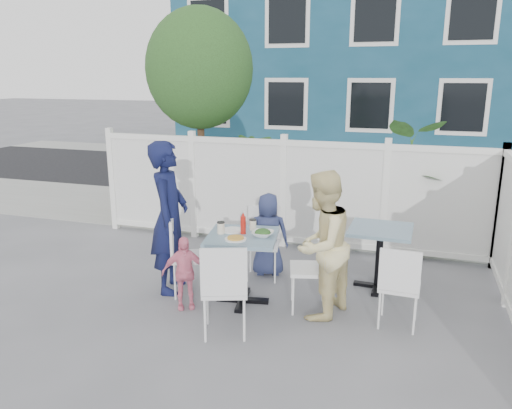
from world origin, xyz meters
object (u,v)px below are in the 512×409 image
(spare_table, at_px, (380,242))
(chair_back, at_px, (263,237))
(chair_left, at_px, (183,250))
(chair_right, at_px, (317,262))
(boy, at_px, (268,234))
(woman, at_px, (321,245))
(utility_cabinet, at_px, (177,176))
(man, at_px, (169,217))
(main_table, at_px, (242,250))
(chair_near, at_px, (224,284))
(toddler, at_px, (184,273))

(spare_table, bearing_deg, chair_back, -178.09)
(chair_left, bearing_deg, spare_table, 90.30)
(chair_left, distance_m, chair_right, 1.56)
(chair_right, relative_size, boy, 0.88)
(chair_back, xyz_separation_m, woman, (0.89, -0.86, 0.27))
(utility_cabinet, bearing_deg, man, -65.13)
(spare_table, relative_size, man, 0.42)
(utility_cabinet, xyz_separation_m, spare_table, (4.03, -2.73, -0.02))
(boy, bearing_deg, chair_right, 118.48)
(utility_cabinet, distance_m, woman, 5.04)
(main_table, xyz_separation_m, chair_back, (-0.01, 0.82, -0.10))
(chair_near, relative_size, boy, 0.90)
(utility_cabinet, relative_size, main_table, 1.38)
(chair_right, bearing_deg, main_table, 81.83)
(boy, xyz_separation_m, toddler, (-0.60, -1.21, -0.12))
(main_table, bearing_deg, chair_near, -83.22)
(chair_left, height_order, chair_right, chair_right)
(boy, bearing_deg, man, 23.26)
(utility_cabinet, height_order, woman, woman)
(main_table, height_order, boy, boy)
(chair_back, height_order, toddler, chair_back)
(man, distance_m, woman, 1.82)
(chair_right, xyz_separation_m, boy, (-0.78, 0.78, -0.01))
(chair_left, bearing_deg, chair_right, 71.82)
(woman, bearing_deg, main_table, -73.62)
(toddler, bearing_deg, chair_left, 87.52)
(utility_cabinet, height_order, chair_right, utility_cabinet)
(chair_near, relative_size, toddler, 1.17)
(main_table, xyz_separation_m, spare_table, (1.43, 0.86, -0.03))
(utility_cabinet, bearing_deg, chair_near, -59.01)
(toddler, bearing_deg, main_table, 1.16)
(main_table, relative_size, toddler, 1.06)
(woman, bearing_deg, chair_left, -72.99)
(chair_left, bearing_deg, boy, 117.03)
(main_table, xyz_separation_m, man, (-0.93, 0.08, 0.28))
(toddler, bearing_deg, boy, 34.48)
(chair_near, bearing_deg, spare_table, 31.74)
(chair_left, height_order, toddler, chair_left)
(toddler, bearing_deg, chair_right, -12.00)
(man, bearing_deg, chair_back, -64.50)
(man, bearing_deg, utility_cabinet, 12.16)
(chair_left, xyz_separation_m, chair_near, (0.83, -0.81, 0.02))
(spare_table, height_order, toddler, toddler)
(man, bearing_deg, chair_near, -143.72)
(spare_table, relative_size, chair_right, 0.80)
(spare_table, xyz_separation_m, toddler, (-1.99, -1.19, -0.18))
(utility_cabinet, bearing_deg, spare_table, -34.71)
(chair_right, distance_m, boy, 1.11)
(main_table, distance_m, chair_near, 0.80)
(chair_near, height_order, boy, boy)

